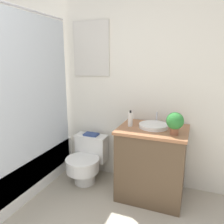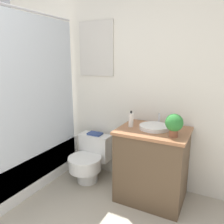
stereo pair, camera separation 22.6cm
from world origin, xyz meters
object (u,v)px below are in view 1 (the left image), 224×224
sink (154,126)px  book_on_tank (91,134)px  potted_plant (175,122)px  toilet (87,160)px  soap_bottle (130,119)px

sink → book_on_tank: bearing=170.4°
sink → potted_plant: size_ratio=1.56×
book_on_tank → toilet: bearing=-90.0°
sink → toilet: bearing=-179.7°
sink → soap_bottle: size_ratio=1.97×
toilet → soap_bottle: bearing=-3.6°
toilet → potted_plant: potted_plant is taller
toilet → book_on_tank: bearing=90.0°
soap_bottle → book_on_tank: bearing=162.6°
soap_bottle → toilet: bearing=176.4°
potted_plant → book_on_tank: bearing=164.5°
sink → book_on_tank: sink is taller
toilet → soap_bottle: (0.57, -0.04, 0.59)m
sink → soap_bottle: (-0.25, -0.04, 0.06)m
sink → potted_plant: bearing=-33.5°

